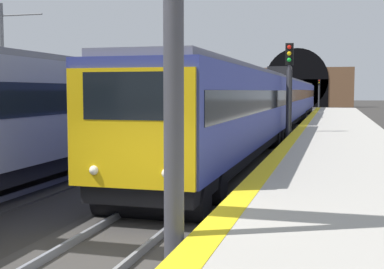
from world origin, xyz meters
The scene contains 10 objects.
ground_plane centered at (0.00, 0.00, 0.00)m, with size 320.00×320.00×0.00m, color #302D2B.
platform_right centered at (0.00, -4.25, 0.47)m, with size 112.00×4.46×0.95m, color #ADA89E.
platform_right_edge_strip centered at (0.00, -2.27, 0.95)m, with size 112.00×0.50×0.01m, color yellow.
track_main_line centered at (0.00, 0.00, 0.04)m, with size 160.00×3.06×0.21m.
train_main_approaching centered at (31.91, 0.00, 2.19)m, with size 59.73×3.00×4.74m.
train_adjacent_platform centered at (15.52, 5.07, 2.28)m, with size 41.94×3.12×4.00m.
railway_signal_mid centered at (17.99, -1.83, 3.16)m, with size 0.39×0.38×5.22m.
railway_signal_far centered at (74.06, -1.83, 2.76)m, with size 0.39×0.38×4.67m.
tunnel_portal centered at (89.70, 2.53, 3.62)m, with size 2.42×20.03×11.22m.
catenary_mast_near centered at (14.93, 11.90, 3.73)m, with size 0.22×2.39×7.22m.
Camera 1 is at (-7.68, -3.91, 2.94)m, focal length 48.76 mm.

